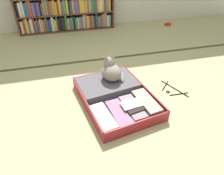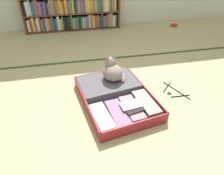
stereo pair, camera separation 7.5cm
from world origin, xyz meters
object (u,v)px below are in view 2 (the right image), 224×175
(bookshelf, at_px, (71,5))
(small_red_pouch, at_px, (174,25))
(clothes_hanger, at_px, (174,91))
(open_suitcase, at_px, (115,95))
(black_cat, at_px, (112,71))

(bookshelf, xyz_separation_m, small_red_pouch, (1.82, -0.23, -0.39))
(bookshelf, xyz_separation_m, clothes_hanger, (0.94, -2.10, -0.41))
(open_suitcase, relative_size, small_red_pouch, 9.60)
(black_cat, bearing_deg, bookshelf, 99.50)
(small_red_pouch, bearing_deg, black_cat, -132.35)
(bookshelf, xyz_separation_m, black_cat, (0.32, -1.88, -0.21))
(small_red_pouch, bearing_deg, bookshelf, 172.83)
(black_cat, height_order, small_red_pouch, black_cat)
(open_suitcase, bearing_deg, clothes_hanger, -0.28)
(black_cat, bearing_deg, open_suitcase, -94.50)
(clothes_hanger, bearing_deg, open_suitcase, 179.72)
(small_red_pouch, bearing_deg, open_suitcase, -129.19)
(bookshelf, height_order, open_suitcase, bookshelf)
(black_cat, xyz_separation_m, small_red_pouch, (1.51, 1.65, -0.18))
(open_suitcase, xyz_separation_m, small_red_pouch, (1.53, 1.87, -0.02))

